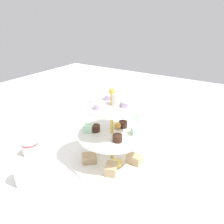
{
  "coord_description": "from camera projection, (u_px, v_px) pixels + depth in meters",
  "views": [
    {
      "loc": [
        0.36,
        -0.57,
        0.48
      ],
      "look_at": [
        0.0,
        0.0,
        0.18
      ],
      "focal_mm": 37.0,
      "sensor_mm": 36.0,
      "label": 1
    }
  ],
  "objects": [
    {
      "name": "butter_knife_right",
      "position": [
        68.0,
        125.0,
        1.05
      ],
      "size": [
        0.07,
        0.16,
        0.0
      ],
      "primitive_type": "cube",
      "rotation": [
        0.0,
        0.0,
        4.34
      ],
      "color": "silver",
      "rests_on": "ground_plane"
    },
    {
      "name": "tiered_serving_stand",
      "position": [
        112.0,
        140.0,
        0.77
      ],
      "size": [
        0.28,
        0.28,
        0.26
      ],
      "color": "white",
      "rests_on": "ground_plane"
    },
    {
      "name": "butter_knife_left",
      "position": [
        214.0,
        178.0,
        0.72
      ],
      "size": [
        0.05,
        0.17,
        0.0
      ],
      "primitive_type": "cube",
      "rotation": [
        0.0,
        0.0,
        1.79
      ],
      "color": "silver",
      "rests_on": "ground_plane"
    },
    {
      "name": "water_glass_short_left",
      "position": [
        25.0,
        173.0,
        0.69
      ],
      "size": [
        0.06,
        0.06,
        0.07
      ],
      "primitive_type": "cylinder",
      "color": "silver",
      "rests_on": "ground_plane"
    },
    {
      "name": "ground_plane",
      "position": [
        112.0,
        160.0,
        0.81
      ],
      "size": [
        2.4,
        2.4,
        0.0
      ],
      "primitive_type": "plane",
      "color": "white"
    },
    {
      "name": "water_glass_tall_right",
      "position": [
        140.0,
        114.0,
        1.01
      ],
      "size": [
        0.07,
        0.07,
        0.13
      ],
      "primitive_type": "cylinder",
      "color": "silver",
      "rests_on": "ground_plane"
    },
    {
      "name": "teacup_with_saucer",
      "position": [
        30.0,
        149.0,
        0.83
      ],
      "size": [
        0.09,
        0.09,
        0.05
      ],
      "color": "white",
      "rests_on": "ground_plane"
    }
  ]
}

